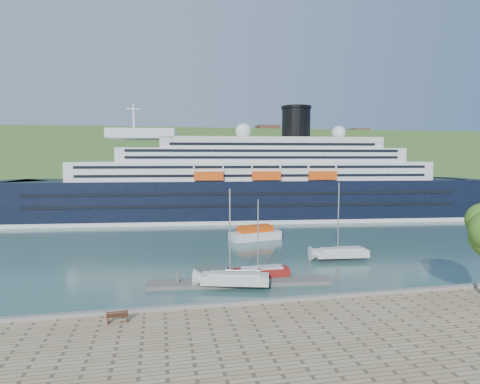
# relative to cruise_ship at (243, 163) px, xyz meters

# --- Properties ---
(ground) EXTENTS (400.00, 400.00, 0.00)m
(ground) POSITION_rel_cruise_ship_xyz_m (-7.58, -50.18, -11.70)
(ground) COLOR #2B4C4A
(ground) RESTS_ON ground
(far_hillside) EXTENTS (400.00, 50.00, 24.00)m
(far_hillside) POSITION_rel_cruise_ship_xyz_m (-7.58, 94.82, 0.30)
(far_hillside) COLOR #3D6127
(far_hillside) RESTS_ON ground
(quay_coping) EXTENTS (220.00, 0.50, 0.30)m
(quay_coping) POSITION_rel_cruise_ship_xyz_m (-7.58, -50.38, -10.55)
(quay_coping) COLOR slate
(quay_coping) RESTS_ON promenade
(cruise_ship) EXTENTS (105.18, 25.39, 23.40)m
(cruise_ship) POSITION_rel_cruise_ship_xyz_m (0.00, 0.00, 0.00)
(cruise_ship) COLOR black
(cruise_ship) RESTS_ON ground
(park_bench) EXTENTS (1.60, 0.75, 1.00)m
(park_bench) POSITION_rel_cruise_ship_xyz_m (-20.12, -52.07, -10.20)
(park_bench) COLOR #4B2615
(park_bench) RESTS_ON promenade
(floating_pontoon) EXTENTS (18.42, 3.98, 0.41)m
(floating_pontoon) POSITION_rel_cruise_ship_xyz_m (-9.31, -42.40, -11.50)
(floating_pontoon) COLOR #69655D
(floating_pontoon) RESTS_ON ground
(sailboat_white_near) EXTENTS (7.49, 3.82, 9.33)m
(sailboat_white_near) POSITION_rel_cruise_ship_xyz_m (-9.95, -43.52, -7.04)
(sailboat_white_near) COLOR silver
(sailboat_white_near) RESTS_ON ground
(sailboat_red) EXTENTS (6.26, 1.78, 8.07)m
(sailboat_red) POSITION_rel_cruise_ship_xyz_m (-6.69, -41.32, -7.66)
(sailboat_red) COLOR maroon
(sailboat_red) RESTS_ON ground
(sailboat_white_far) EXTENTS (7.32, 2.72, 9.23)m
(sailboat_white_far) POSITION_rel_cruise_ship_xyz_m (4.95, -35.65, -7.08)
(sailboat_white_far) COLOR silver
(sailboat_white_far) RESTS_ON ground
(tender_launch) EXTENTS (8.45, 4.50, 2.22)m
(tender_launch) POSITION_rel_cruise_ship_xyz_m (-2.56, -21.14, -10.59)
(tender_launch) COLOR #EE4A0E
(tender_launch) RESTS_ON ground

